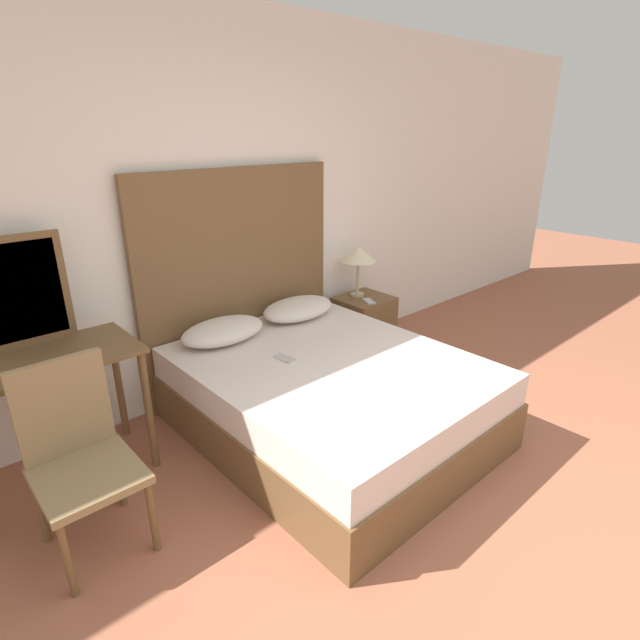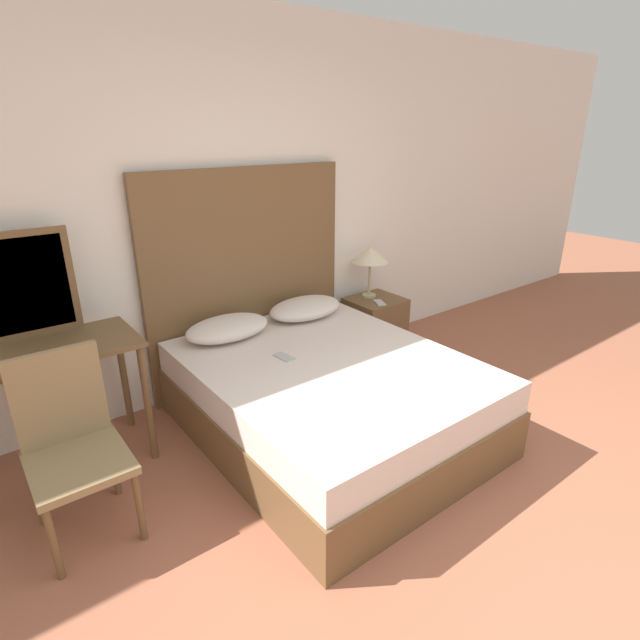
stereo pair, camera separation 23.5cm
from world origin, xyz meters
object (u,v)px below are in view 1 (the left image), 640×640
object	(u,v)px
phone_on_nightstand	(369,301)
chair	(78,449)
vanity_desk	(46,381)
phone_on_bed	(285,358)
nightstand	(363,324)
table_lamp	(358,255)
bed	(330,397)

from	to	relation	value
phone_on_nightstand	chair	xyz separation A→B (m)	(-2.55, -0.51, -0.01)
chair	vanity_desk	bearing A→B (deg)	86.55
phone_on_bed	nightstand	bearing A→B (deg)	21.88
nightstand	table_lamp	xyz separation A→B (m)	(-0.00, 0.08, 0.62)
phone_on_bed	table_lamp	world-z (taller)	table_lamp
nightstand	phone_on_nightstand	xyz separation A→B (m)	(-0.05, -0.10, 0.26)
phone_on_nightstand	vanity_desk	distance (m)	2.53
table_lamp	chair	size ratio (longest dim) A/B	0.48
bed	table_lamp	size ratio (longest dim) A/B	4.35
nightstand	chair	world-z (taller)	chair
phone_on_nightstand	vanity_desk	xyz separation A→B (m)	(-2.52, 0.03, 0.13)
phone_on_nightstand	bed	bearing A→B (deg)	-148.91
bed	phone_on_bed	bearing A→B (deg)	133.51
bed	chair	bearing A→B (deg)	175.34
table_lamp	vanity_desk	world-z (taller)	table_lamp
table_lamp	chair	world-z (taller)	table_lamp
chair	bed	bearing A→B (deg)	-4.66
phone_on_bed	nightstand	xyz separation A→B (m)	(1.30, 0.52, -0.27)
nightstand	bed	bearing A→B (deg)	-146.26
vanity_desk	chair	xyz separation A→B (m)	(-0.03, -0.54, -0.14)
bed	chair	distance (m)	1.53
bed	chair	xyz separation A→B (m)	(-1.50, 0.12, 0.25)
phone_on_nightstand	vanity_desk	size ratio (longest dim) A/B	0.17
table_lamp	chair	bearing A→B (deg)	-165.02
bed	phone_on_nightstand	bearing A→B (deg)	31.09
phone_on_nightstand	vanity_desk	world-z (taller)	vanity_desk
bed	nightstand	bearing A→B (deg)	33.74
nightstand	chair	bearing A→B (deg)	-166.75
bed	phone_on_bed	xyz separation A→B (m)	(-0.20, 0.21, 0.27)
nightstand	phone_on_nightstand	world-z (taller)	phone_on_nightstand
table_lamp	vanity_desk	size ratio (longest dim) A/B	0.46
nightstand	vanity_desk	xyz separation A→B (m)	(-2.57, -0.08, 0.39)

